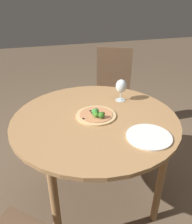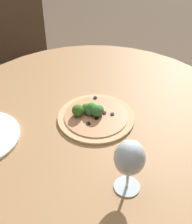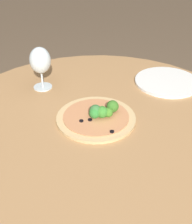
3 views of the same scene
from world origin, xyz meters
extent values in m
cylinder|color=#A87A4C|center=(0.00, 0.00, 0.73)|extent=(1.12, 1.12, 0.03)
cylinder|color=#A87A4C|center=(-0.35, 0.35, 0.36)|extent=(0.05, 0.05, 0.72)
cylinder|color=#A87A4C|center=(0.35, 0.35, 0.36)|extent=(0.05, 0.05, 0.72)
cylinder|color=tan|center=(-0.01, 0.01, 0.75)|extent=(0.27, 0.27, 0.01)
cylinder|color=tan|center=(-0.01, 0.01, 0.76)|extent=(0.23, 0.23, 0.00)
sphere|color=#2F8031|center=(-0.02, 0.00, 0.78)|extent=(0.04, 0.04, 0.04)
sphere|color=#39822C|center=(0.01, 0.00, 0.78)|extent=(0.04, 0.04, 0.04)
sphere|color=#397024|center=(0.05, 0.03, 0.78)|extent=(0.04, 0.04, 0.04)
sphere|color=#427F26|center=(0.03, 0.00, 0.77)|extent=(0.03, 0.03, 0.03)
sphere|color=#397338|center=(-0.01, 0.01, 0.78)|extent=(0.04, 0.04, 0.04)
sphere|color=#3F7126|center=(-0.02, 0.00, 0.77)|extent=(0.03, 0.03, 0.03)
sphere|color=#3C7932|center=(-0.02, 0.00, 0.78)|extent=(0.04, 0.04, 0.04)
sphere|color=#3B6F36|center=(0.01, 0.01, 0.77)|extent=(0.03, 0.03, 0.03)
cylinder|color=black|center=(-0.06, -0.01, 0.76)|extent=(0.01, 0.01, 0.00)
cylinder|color=black|center=(0.03, -0.09, 0.76)|extent=(0.01, 0.01, 0.00)
cylinder|color=black|center=(-0.03, -0.01, 0.76)|extent=(0.01, 0.01, 0.00)
cylinder|color=black|center=(0.00, 0.06, 0.76)|extent=(0.01, 0.01, 0.00)
cylinder|color=black|center=(0.00, 0.01, 0.76)|extent=(0.01, 0.01, 0.00)
cylinder|color=black|center=(-0.02, 0.03, 0.76)|extent=(0.01, 0.01, 0.00)
cylinder|color=silver|center=(-0.19, 0.26, 0.75)|extent=(0.07, 0.07, 0.00)
cylinder|color=silver|center=(-0.19, 0.26, 0.78)|extent=(0.01, 0.01, 0.06)
ellipsoid|color=silver|center=(-0.19, 0.26, 0.86)|extent=(0.08, 0.08, 0.10)
cylinder|color=white|center=(0.32, 0.23, 0.75)|extent=(0.27, 0.27, 0.01)
camera|label=1|loc=(1.22, -0.37, 1.48)|focal=35.00mm
camera|label=2|loc=(-0.29, 0.81, 1.45)|focal=50.00mm
camera|label=3|loc=(-0.14, -0.86, 1.35)|focal=50.00mm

